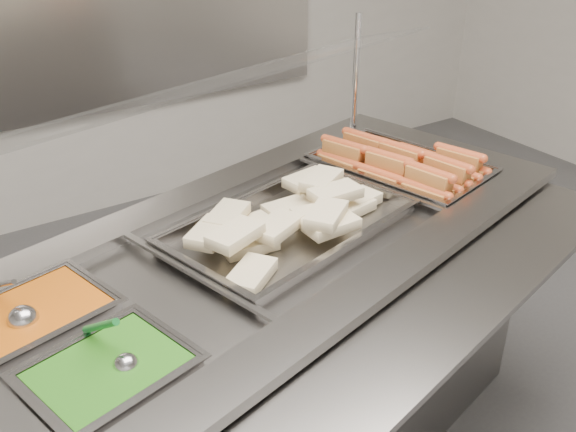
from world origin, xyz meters
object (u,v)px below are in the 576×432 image
sneeze_guard (217,87)px  pan_hotdogs (400,175)px  steam_counter (277,354)px  ladle (22,318)px  pan_wraps (290,230)px  serving_spoon (121,358)px

sneeze_guard → pan_hotdogs: 0.77m
steam_counter → ladle: 0.82m
steam_counter → ladle: size_ratio=10.46×
pan_wraps → ladle: size_ratio=3.91×
steam_counter → pan_hotdogs: bearing=14.1°
pan_hotdogs → sneeze_guard: bearing=174.8°
pan_wraps → ladle: ladle is taller
serving_spoon → pan_wraps: bearing=26.6°
serving_spoon → ladle: bearing=118.1°
steam_counter → ladle: (-0.69, -0.04, 0.45)m
pan_hotdogs → pan_wraps: 0.56m
steam_counter → sneeze_guard: size_ratio=1.21×
ladle → serving_spoon: ladle is taller
pan_wraps → sneeze_guard: bearing=119.5°
steam_counter → pan_wraps: 0.42m
steam_counter → ladle: bearing=-176.7°
sneeze_guard → ladle: size_ratio=8.63×
sneeze_guard → steam_counter: bearing=-75.9°
sneeze_guard → ladle: bearing=-158.6°
steam_counter → pan_wraps: bearing=14.1°
pan_wraps → serving_spoon: serving_spoon is taller
sneeze_guard → serving_spoon: 0.79m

